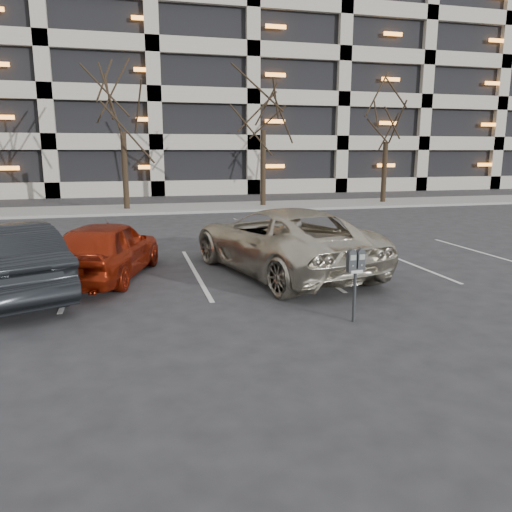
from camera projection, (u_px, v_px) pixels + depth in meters
ground at (277, 294)px, 10.32m from camera, size 140.00×140.00×0.00m
sidewalk at (188, 208)px, 25.49m from camera, size 80.00×4.00×0.12m
stall_lines at (195, 272)px, 12.17m from camera, size 16.90×5.20×0.00m
parking_garage at (299, 77)px, 43.41m from camera, size 52.00×20.00×19.00m
tree_b at (120, 81)px, 23.51m from camera, size 3.75×3.75×8.53m
tree_c at (263, 81)px, 25.15m from camera, size 3.89×3.89×8.84m
tree_d at (388, 103)px, 27.02m from camera, size 3.34×3.34×7.59m
parking_meter at (356, 268)px, 8.44m from camera, size 0.33×0.15×1.25m
suv_silver at (281, 240)px, 12.04m from camera, size 3.92×6.15×1.59m
car_red at (106, 249)px, 11.45m from camera, size 2.78×4.36×1.38m
car_dark at (3, 260)px, 9.97m from camera, size 3.26×4.82×1.50m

